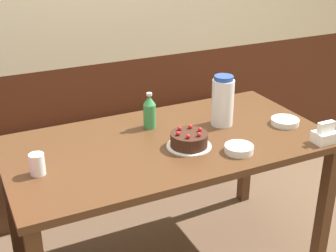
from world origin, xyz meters
name	(u,v)px	position (x,y,z in m)	size (l,w,h in m)	color
back_wall	(95,0)	(0.00, 1.05, 1.25)	(4.80, 0.04, 2.50)	#4C2314
bench_seat	(115,161)	(0.00, 0.83, 0.23)	(1.95, 0.38, 0.45)	#56331E
dining_table	(168,156)	(0.00, 0.00, 0.65)	(1.55, 0.81, 0.74)	#4C2D19
birthday_cake	(189,140)	(0.06, -0.11, 0.77)	(0.21, 0.21, 0.09)	white
water_pitcher	(223,101)	(0.33, 0.05, 0.87)	(0.11, 0.11, 0.26)	white
soju_bottle	(150,111)	(-0.02, 0.18, 0.83)	(0.06, 0.06, 0.19)	#388E4C
napkin_holder	(325,135)	(0.66, -0.34, 0.78)	(0.11, 0.08, 0.11)	white
bowl_soup_white	(239,149)	(0.23, -0.25, 0.76)	(0.13, 0.13, 0.03)	white
bowl_rice_small	(285,122)	(0.63, -0.09, 0.76)	(0.14, 0.14, 0.03)	white
glass_water_tall	(37,164)	(-0.63, -0.06, 0.79)	(0.06, 0.06, 0.09)	silver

